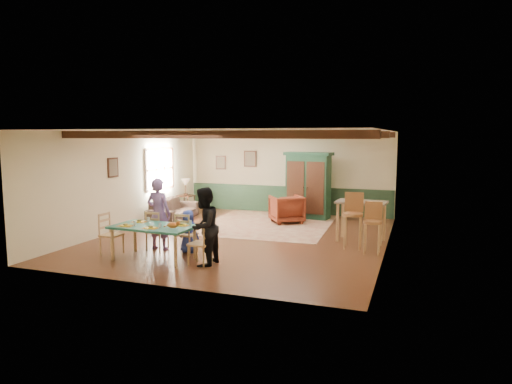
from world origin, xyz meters
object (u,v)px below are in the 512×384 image
(dining_chair_end_right, at_px, (200,243))
(cat, at_px, (172,224))
(dining_chair_far_right, at_px, (186,233))
(person_child, at_px, (188,231))
(armchair, at_px, (287,209))
(person_man, at_px, (159,214))
(end_table, at_px, (186,204))
(table_lamp, at_px, (186,187))
(bar_stool_right, at_px, (372,228))
(dining_table, at_px, (154,243))
(person_woman, at_px, (204,227))
(armoire, at_px, (308,185))
(dining_chair_far_left, at_px, (157,230))
(counter_table, at_px, (361,221))
(bar_stool_left, at_px, (353,221))
(dining_chair_end_left, at_px, (112,234))
(sofa, at_px, (173,210))

(dining_chair_end_right, height_order, cat, dining_chair_end_right)
(dining_chair_far_right, xyz_separation_m, person_child, (0.00, 0.08, 0.03))
(dining_chair_far_right, height_order, armchair, dining_chair_far_right)
(person_man, height_order, end_table, person_man)
(table_lamp, distance_m, bar_stool_right, 7.26)
(person_child, xyz_separation_m, cat, (0.11, -0.86, 0.32))
(person_child, bearing_deg, dining_table, 63.43)
(table_lamp, bearing_deg, dining_chair_far_right, -61.54)
(person_woman, bearing_deg, person_man, -115.87)
(dining_chair_end_right, relative_size, armoire, 0.44)
(dining_chair_end_right, distance_m, table_lamp, 6.36)
(dining_chair_far_right, height_order, person_child, person_child)
(dining_chair_far_left, relative_size, counter_table, 0.76)
(dining_chair_far_right, distance_m, bar_stool_left, 3.80)
(bar_stool_left, bearing_deg, counter_table, 80.65)
(dining_chair_end_right, xyz_separation_m, end_table, (-3.25, 5.45, -0.15))
(dining_chair_far_right, relative_size, person_child, 0.95)
(person_man, xyz_separation_m, bar_stool_left, (4.15, 1.59, -0.18))
(person_woman, relative_size, armchair, 1.73)
(person_woman, xyz_separation_m, bar_stool_left, (2.61, 2.42, -0.15))
(armoire, xyz_separation_m, bar_stool_right, (2.32, -3.76, -0.47))
(dining_chair_end_left, relative_size, table_lamp, 1.65)
(dining_table, relative_size, table_lamp, 3.12)
(armchair, distance_m, sofa, 3.48)
(counter_table, bearing_deg, dining_chair_far_right, -144.43)
(dining_table, height_order, bar_stool_left, bar_stool_left)
(dining_chair_end_left, bearing_deg, end_table, 13.50)
(person_child, distance_m, end_table, 5.32)
(dining_chair_end_left, relative_size, armoire, 0.44)
(dining_chair_far_left, distance_m, armchair, 4.54)
(person_child, xyz_separation_m, counter_table, (3.48, 2.41, 0.02))
(sofa, bearing_deg, cat, -156.83)
(dining_chair_end_right, bearing_deg, person_man, -117.30)
(person_man, distance_m, table_lamp, 4.97)
(dining_chair_far_left, xyz_separation_m, person_man, (0.00, 0.08, 0.37))
(armchair, relative_size, end_table, 1.52)
(dining_chair_far_left, height_order, armoire, armoire)
(armoire, distance_m, end_table, 4.19)
(dining_table, xyz_separation_m, counter_table, (3.89, 3.16, 0.14))
(armchair, bearing_deg, armoire, -148.30)
(armoire, height_order, armchair, armoire)
(armoire, relative_size, end_table, 3.46)
(person_woman, xyz_separation_m, sofa, (-3.07, 4.14, -0.47))
(dining_table, distance_m, sofa, 4.51)
(dining_chair_end_right, relative_size, cat, 2.64)
(sofa, bearing_deg, dining_chair_far_right, -152.75)
(bar_stool_right, bearing_deg, dining_table, -155.06)
(person_child, relative_size, sofa, 0.44)
(bar_stool_left, bearing_deg, sofa, 160.42)
(dining_chair_end_left, height_order, counter_table, counter_table)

